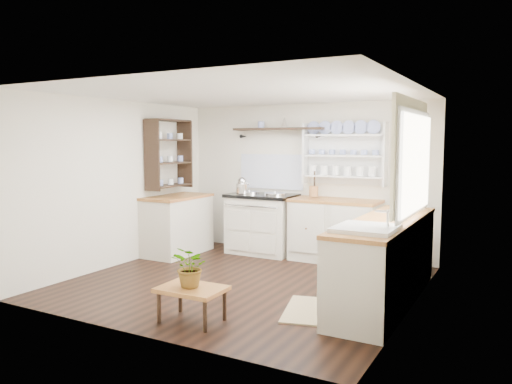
{
  "coord_description": "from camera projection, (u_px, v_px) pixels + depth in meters",
  "views": [
    {
      "loc": [
        3.0,
        -5.18,
        1.73
      ],
      "look_at": [
        0.04,
        0.25,
        1.1
      ],
      "focal_mm": 35.0,
      "sensor_mm": 36.0,
      "label": 1
    }
  ],
  "objects": [
    {
      "name": "left_shelving",
      "position": [
        169.0,
        153.0,
        7.64
      ],
      "size": [
        0.28,
        0.8,
        1.05
      ],
      "primitive_type": "cube",
      "color": "black",
      "rests_on": "wall_left"
    },
    {
      "name": "potted_plant",
      "position": [
        191.0,
        267.0,
        4.75
      ],
      "size": [
        0.43,
        0.39,
        0.4
      ],
      "primitive_type": "imported",
      "rotation": [
        0.0,
        0.0,
        -0.26
      ],
      "color": "#3F7233",
      "rests_on": "center_table"
    },
    {
      "name": "floor",
      "position": [
        244.0,
        283.0,
        6.13
      ],
      "size": [
        4.0,
        3.8,
        0.01
      ],
      "primitive_type": "cube",
      "color": "black",
      "rests_on": "ground"
    },
    {
      "name": "ceiling",
      "position": [
        243.0,
        93.0,
        5.9
      ],
      "size": [
        4.0,
        3.8,
        0.01
      ],
      "primitive_type": "cube",
      "color": "white",
      "rests_on": "wall_back"
    },
    {
      "name": "right_cabinets",
      "position": [
        385.0,
        260.0,
        5.36
      ],
      "size": [
        0.62,
        2.43,
        0.9
      ],
      "color": "beige",
      "rests_on": "floor"
    },
    {
      "name": "utensil_crock",
      "position": [
        314.0,
        191.0,
        7.39
      ],
      "size": [
        0.13,
        0.13,
        0.16
      ],
      "primitive_type": "cylinder",
      "color": "#976237",
      "rests_on": "back_cabinets"
    },
    {
      "name": "wall_left",
      "position": [
        120.0,
        183.0,
        6.97
      ],
      "size": [
        0.02,
        3.8,
        2.3
      ],
      "primitive_type": "cube",
      "color": "silver",
      "rests_on": "ground"
    },
    {
      "name": "kettle",
      "position": [
        242.0,
        185.0,
        7.7
      ],
      "size": [
        0.2,
        0.2,
        0.24
      ],
      "primitive_type": null,
      "color": "silver",
      "rests_on": "aga_cooker"
    },
    {
      "name": "wall_right",
      "position": [
        414.0,
        199.0,
        5.06
      ],
      "size": [
        0.02,
        3.8,
        2.3
      ],
      "primitive_type": "cube",
      "color": "silver",
      "rests_on": "ground"
    },
    {
      "name": "center_table",
      "position": [
        192.0,
        292.0,
        4.78
      ],
      "size": [
        0.63,
        0.46,
        0.34
      ],
      "rotation": [
        0.0,
        0.0,
        0.02
      ],
      "color": "brown",
      "rests_on": "floor"
    },
    {
      "name": "aga_cooker",
      "position": [
        262.0,
        223.0,
        7.73
      ],
      "size": [
        1.03,
        0.72,
        0.95
      ],
      "color": "silver",
      "rests_on": "floor"
    },
    {
      "name": "belfast_sink",
      "position": [
        366.0,
        241.0,
        4.67
      ],
      "size": [
        0.55,
        0.6,
        0.45
      ],
      "color": "white",
      "rests_on": "right_cabinets"
    },
    {
      "name": "floor_rug",
      "position": [
        313.0,
        310.0,
        5.1
      ],
      "size": [
        0.75,
        0.96,
        0.02
      ],
      "primitive_type": "cube",
      "rotation": [
        0.0,
        0.0,
        0.26
      ],
      "color": "#947956",
      "rests_on": "floor"
    },
    {
      "name": "plate_rack",
      "position": [
        346.0,
        153.0,
        7.29
      ],
      "size": [
        1.2,
        0.22,
        0.9
      ],
      "color": "white",
      "rests_on": "wall_back"
    },
    {
      "name": "window",
      "position": [
        413.0,
        157.0,
        5.17
      ],
      "size": [
        0.08,
        1.55,
        1.22
      ],
      "color": "white",
      "rests_on": "wall_right"
    },
    {
      "name": "back_cabinets",
      "position": [
        335.0,
        230.0,
        7.19
      ],
      "size": [
        1.27,
        0.63,
        0.9
      ],
      "color": "beige",
      "rests_on": "floor"
    },
    {
      "name": "high_shelf",
      "position": [
        279.0,
        130.0,
        7.68
      ],
      "size": [
        1.5,
        0.29,
        0.16
      ],
      "color": "black",
      "rests_on": "wall_back"
    },
    {
      "name": "wall_back",
      "position": [
        305.0,
        179.0,
        7.67
      ],
      "size": [
        4.0,
        0.02,
        2.3
      ],
      "primitive_type": "cube",
      "color": "silver",
      "rests_on": "ground"
    },
    {
      "name": "left_cabinets",
      "position": [
        177.0,
        224.0,
        7.68
      ],
      "size": [
        0.62,
        1.13,
        0.9
      ],
      "color": "beige",
      "rests_on": "floor"
    }
  ]
}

